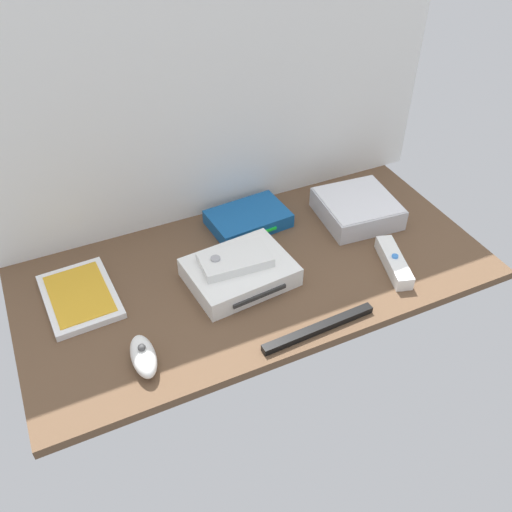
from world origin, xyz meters
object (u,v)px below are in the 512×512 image
(network_router, at_px, (248,219))
(remote_wand, at_px, (394,262))
(sensor_bar, at_px, (319,328))
(remote_classic_pad, at_px, (235,260))
(game_case, at_px, (80,296))
(game_console, at_px, (240,272))
(remote_nunchuk, at_px, (143,356))
(mini_computer, at_px, (357,208))

(network_router, relative_size, remote_wand, 1.24)
(sensor_bar, bearing_deg, remote_wand, 18.56)
(remote_classic_pad, bearing_deg, network_router, 60.83)
(game_case, distance_m, network_router, 0.42)
(game_case, height_order, network_router, network_router)
(game_console, height_order, sensor_bar, game_console)
(network_router, bearing_deg, game_case, -172.80)
(game_console, xyz_separation_m, remote_classic_pad, (-0.01, 0.01, 0.03))
(remote_nunchuk, xyz_separation_m, remote_classic_pad, (0.24, 0.14, 0.03))
(network_router, bearing_deg, game_console, -123.71)
(game_console, bearing_deg, game_case, 159.69)
(remote_nunchuk, distance_m, remote_classic_pad, 0.28)
(mini_computer, relative_size, game_case, 0.94)
(remote_classic_pad, bearing_deg, remote_wand, -15.52)
(game_console, xyz_separation_m, sensor_bar, (0.08, -0.19, -0.01))
(mini_computer, bearing_deg, remote_nunchuk, -159.92)
(game_case, height_order, remote_nunchuk, remote_nunchuk)
(mini_computer, xyz_separation_m, remote_classic_pad, (-0.35, -0.08, 0.03))
(mini_computer, distance_m, network_router, 0.26)
(remote_wand, bearing_deg, game_console, 178.36)
(mini_computer, bearing_deg, game_console, -166.05)
(mini_computer, bearing_deg, remote_classic_pad, -167.34)
(game_case, xyz_separation_m, remote_classic_pad, (0.31, -0.08, 0.05))
(network_router, bearing_deg, sensor_bar, -96.78)
(game_console, bearing_deg, remote_classic_pad, 133.51)
(game_case, bearing_deg, mini_computer, -2.60)
(remote_wand, xyz_separation_m, sensor_bar, (-0.24, -0.09, -0.01))
(game_case, relative_size, remote_nunchuk, 1.91)
(game_console, height_order, remote_nunchuk, remote_nunchuk)
(remote_wand, distance_m, remote_classic_pad, 0.34)
(remote_wand, height_order, sensor_bar, remote_wand)
(remote_nunchuk, distance_m, sensor_bar, 0.33)
(remote_classic_pad, bearing_deg, remote_nunchuk, -146.87)
(mini_computer, relative_size, remote_wand, 1.21)
(mini_computer, xyz_separation_m, remote_wand, (-0.03, -0.19, -0.01))
(game_console, relative_size, sensor_bar, 0.93)
(game_case, xyz_separation_m, remote_wand, (0.63, -0.19, 0.01))
(remote_nunchuk, xyz_separation_m, sensor_bar, (0.32, -0.06, -0.01))
(game_console, distance_m, network_router, 0.19)
(sensor_bar, bearing_deg, mini_computer, 44.22)
(game_console, relative_size, remote_classic_pad, 1.51)
(sensor_bar, bearing_deg, network_router, 84.91)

